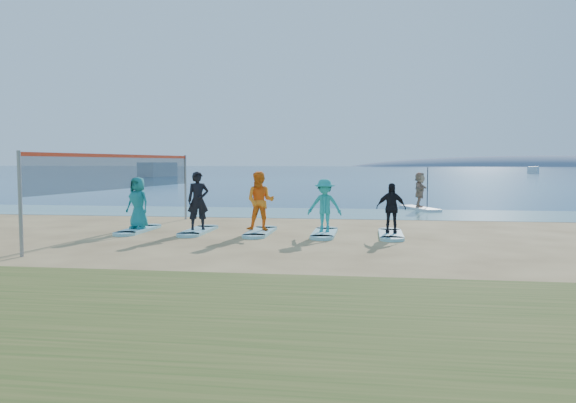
# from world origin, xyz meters

# --- Properties ---
(ground) EXTENTS (600.00, 600.00, 0.00)m
(ground) POSITION_xyz_m (0.00, 0.00, 0.00)
(ground) COLOR tan
(ground) RESTS_ON ground
(shallow_water) EXTENTS (600.00, 600.00, 0.00)m
(shallow_water) POSITION_xyz_m (0.00, 10.50, 0.01)
(shallow_water) COLOR teal
(shallow_water) RESTS_ON ground
(ocean) EXTENTS (600.00, 600.00, 0.00)m
(ocean) POSITION_xyz_m (0.00, 160.00, 0.01)
(ocean) COLOR navy
(ocean) RESTS_ON ground
(island_ridge) EXTENTS (220.00, 56.00, 18.00)m
(island_ridge) POSITION_xyz_m (95.00, 300.00, 0.00)
(island_ridge) COLOR slate
(island_ridge) RESTS_ON ground
(volleyball_net) EXTENTS (1.10, 9.03, 2.50)m
(volleyball_net) POSITION_xyz_m (-5.03, 2.67, 1.90)
(volleyball_net) COLOR gray
(volleyball_net) RESTS_ON ground
(paddleboard) EXTENTS (1.78, 3.04, 0.12)m
(paddleboard) POSITION_xyz_m (4.92, 13.00, 0.06)
(paddleboard) COLOR silver
(paddleboard) RESTS_ON ground
(paddleboarder) EXTENTS (0.77, 1.59, 1.64)m
(paddleboarder) POSITION_xyz_m (4.92, 13.00, 0.94)
(paddleboarder) COLOR tan
(paddleboarder) RESTS_ON paddleboard
(boat_offshore_a) EXTENTS (3.77, 7.96, 2.22)m
(boat_offshore_a) POSITION_xyz_m (-29.84, 69.24, 0.00)
(boat_offshore_a) COLOR silver
(boat_offshore_a) RESTS_ON ground
(boat_offshore_b) EXTENTS (3.52, 5.91, 1.38)m
(boat_offshore_b) POSITION_xyz_m (34.46, 102.10, 0.00)
(boat_offshore_b) COLOR silver
(boat_offshore_b) RESTS_ON ground
(surfboard_0) EXTENTS (0.70, 2.20, 0.09)m
(surfboard_0) POSITION_xyz_m (-4.81, 3.26, 0.04)
(surfboard_0) COLOR #8ED5DC
(surfboard_0) RESTS_ON ground
(student_0) EXTENTS (0.93, 0.75, 1.66)m
(student_0) POSITION_xyz_m (-4.81, 3.26, 0.92)
(student_0) COLOR teal
(student_0) RESTS_ON surfboard_0
(surfboard_1) EXTENTS (0.70, 2.20, 0.09)m
(surfboard_1) POSITION_xyz_m (-2.80, 3.26, 0.04)
(surfboard_1) COLOR #8ED5DC
(surfboard_1) RESTS_ON ground
(student_1) EXTENTS (0.79, 0.68, 1.84)m
(student_1) POSITION_xyz_m (-2.80, 3.26, 1.01)
(student_1) COLOR black
(student_1) RESTS_ON surfboard_1
(surfboard_2) EXTENTS (0.70, 2.20, 0.09)m
(surfboard_2) POSITION_xyz_m (-0.79, 3.26, 0.04)
(surfboard_2) COLOR #8ED5DC
(surfboard_2) RESTS_ON ground
(student_2) EXTENTS (0.90, 0.70, 1.85)m
(student_2) POSITION_xyz_m (-0.79, 3.26, 1.01)
(student_2) COLOR orange
(student_2) RESTS_ON surfboard_2
(surfboard_3) EXTENTS (0.70, 2.20, 0.09)m
(surfboard_3) POSITION_xyz_m (1.22, 3.26, 0.04)
(surfboard_3) COLOR #8ED5DC
(surfboard_3) RESTS_ON ground
(student_3) EXTENTS (1.09, 0.67, 1.62)m
(student_3) POSITION_xyz_m (1.22, 3.26, 0.90)
(student_3) COLOR teal
(student_3) RESTS_ON surfboard_3
(surfboard_4) EXTENTS (0.70, 2.20, 0.09)m
(surfboard_4) POSITION_xyz_m (3.23, 3.26, 0.04)
(surfboard_4) COLOR #8ED5DC
(surfboard_4) RESTS_ON ground
(student_4) EXTENTS (0.90, 0.40, 1.51)m
(student_4) POSITION_xyz_m (3.23, 3.26, 0.84)
(student_4) COLOR black
(student_4) RESTS_ON surfboard_4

